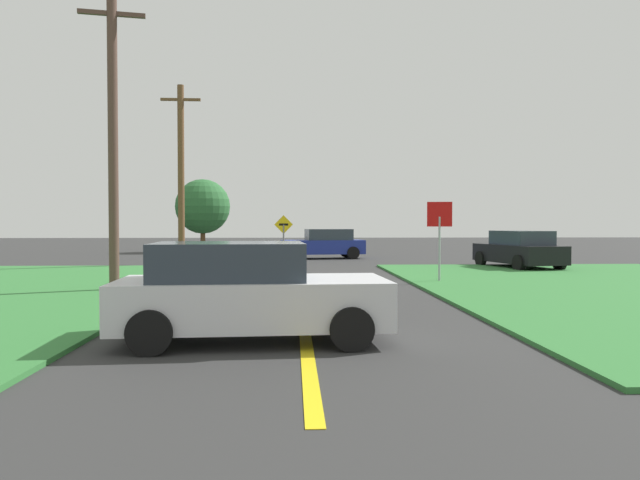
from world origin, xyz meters
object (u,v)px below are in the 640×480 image
Objects in this scene: utility_pole_mid at (181,173)px; car_behind_on_main_road at (247,292)px; car_approaching_junction at (324,244)px; utility_pole_near at (113,137)px; stop_sign at (440,225)px; car_on_crossroad at (519,250)px; direction_sign at (284,233)px; oak_tree_left at (203,207)px.

car_behind_on_main_road is at bearing -76.23° from utility_pole_mid.
car_approaching_junction is 17.48m from utility_pole_near.
car_approaching_junction and car_behind_on_main_road have the same top height.
utility_pole_near is (-4.26, 7.16, 3.55)m from car_behind_on_main_road.
stop_sign is 0.59× the size of car_behind_on_main_road.
car_behind_on_main_road is 0.54× the size of utility_pole_mid.
car_approaching_junction is 11.04m from car_on_crossroad.
car_approaching_junction is 0.98× the size of car_on_crossroad.
car_behind_on_main_road is 18.45m from car_on_crossroad.
car_approaching_junction is at bearing -67.23° from stop_sign.
stop_sign reaches higher than car_behind_on_main_road.
utility_pole_near reaches higher than car_approaching_junction.
stop_sign is at bearing 12.17° from utility_pole_near.
car_behind_on_main_road is 0.53× the size of utility_pole_near.
direction_sign is (4.57, 11.97, -2.91)m from utility_pole_near.
car_approaching_junction is at bearing 66.81° from utility_pole_near.
car_on_crossroad is 10.86m from direction_sign.
car_behind_on_main_road and car_on_crossroad have the same top height.
utility_pole_near is at bearing -87.40° from oak_tree_left.
stop_sign is 13.18m from utility_pole_mid.
car_on_crossroad is 2.04× the size of direction_sign.
car_behind_on_main_road is at bearing 69.59° from stop_sign.
oak_tree_left is (-5.34, 30.81, 2.27)m from car_behind_on_main_road.
stop_sign is 0.31× the size of utility_pole_near.
car_approaching_junction is 0.95× the size of oak_tree_left.
direction_sign is at bearing -64.23° from oak_tree_left.
car_approaching_junction and car_on_crossroad have the same top height.
utility_pole_near is 3.62× the size of direction_sign.
car_approaching_junction is 2.00× the size of direction_sign.
car_on_crossroad is (4.93, 5.96, -1.06)m from stop_sign.
car_approaching_junction is 23.03m from car_behind_on_main_road.
stop_sign is at bearing 94.40° from car_approaching_junction.
direction_sign is at bearing 57.52° from car_on_crossroad.
oak_tree_left reaches higher than car_approaching_junction.
oak_tree_left is (-15.76, 15.59, 2.27)m from car_on_crossroad.
utility_pole_mid is 1.67× the size of oak_tree_left.
stop_sign is 10.82m from car_behind_on_main_road.
utility_pole_near reaches higher than utility_pole_mid.
car_behind_on_main_road is 9.05m from utility_pole_near.
stop_sign is at bearing 56.15° from car_behind_on_main_road.
oak_tree_left is (-7.81, 7.92, 2.27)m from car_approaching_junction.
stop_sign is 0.53× the size of oak_tree_left.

